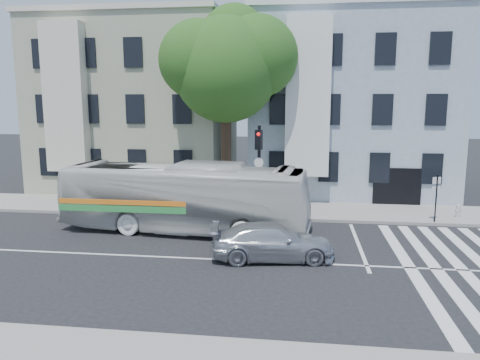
% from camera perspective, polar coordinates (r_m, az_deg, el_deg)
% --- Properties ---
extents(ground, '(120.00, 120.00, 0.00)m').
position_cam_1_polar(ground, '(18.04, -5.99, -9.47)').
color(ground, black).
rests_on(ground, ground).
extents(sidewalk_far, '(80.00, 4.00, 0.15)m').
position_cam_1_polar(sidewalk_far, '(25.57, -1.84, -3.49)').
color(sidewalk_far, gray).
rests_on(sidewalk_far, ground).
extents(building_left, '(12.00, 10.00, 11.00)m').
position_cam_1_polar(building_left, '(33.44, -11.97, 8.80)').
color(building_left, '#979B82').
rests_on(building_left, ground).
extents(building_right, '(12.00, 10.00, 11.00)m').
position_cam_1_polar(building_right, '(31.70, 12.96, 8.72)').
color(building_right, '#8B9CA5').
rests_on(building_right, ground).
extents(street_tree, '(7.30, 5.90, 11.10)m').
position_cam_1_polar(street_tree, '(25.68, -1.53, 13.99)').
color(street_tree, '#2D2116').
rests_on(street_tree, ground).
extents(bus, '(3.79, 11.53, 3.15)m').
position_cam_1_polar(bus, '(21.26, -6.86, -2.13)').
color(bus, silver).
rests_on(bus, ground).
extents(sedan, '(2.54, 4.86, 1.35)m').
position_cam_1_polar(sedan, '(17.71, 3.96, -7.52)').
color(sedan, silver).
rests_on(sedan, ground).
extents(hedge, '(8.10, 4.25, 0.70)m').
position_cam_1_polar(hedge, '(24.42, -8.58, -3.20)').
color(hedge, '#245F1F').
rests_on(hedge, sidewalk_far).
extents(traffic_signal, '(0.47, 0.55, 4.70)m').
position_cam_1_polar(traffic_signal, '(22.78, 2.31, 2.45)').
color(traffic_signal, black).
rests_on(traffic_signal, ground).
extents(fire_hydrant, '(0.39, 0.26, 0.68)m').
position_cam_1_polar(fire_hydrant, '(25.73, 25.06, -3.37)').
color(fire_hydrant, '#B2B3AF').
rests_on(fire_hydrant, sidewalk_far).
extents(far_sign_pole, '(0.41, 0.22, 2.33)m').
position_cam_1_polar(far_sign_pole, '(24.10, 22.82, -1.28)').
color(far_sign_pole, black).
rests_on(far_sign_pole, sidewalk_far).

